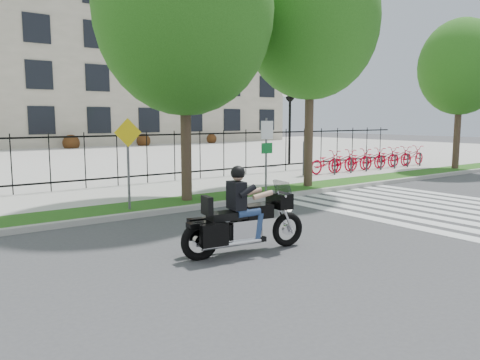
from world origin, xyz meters
TOP-DOWN VIEW (x-y plane):
  - ground at (0.00, 0.00)m, footprint 120.00×120.00m
  - curb at (0.00, 4.10)m, footprint 60.00×0.20m
  - grass_verge at (0.00, 4.95)m, footprint 60.00×1.50m
  - sidewalk at (0.00, 7.45)m, footprint 60.00×3.50m
  - plaza at (0.00, 25.00)m, footprint 80.00×34.00m
  - crosswalk_stripes at (4.83, 0.00)m, footprint 5.70×8.00m
  - iron_fence at (0.00, 9.20)m, footprint 30.00×0.06m
  - lamp_post_right at (10.00, 12.00)m, footprint 1.06×0.70m
  - street_tree_1 at (-0.72, 4.95)m, footprint 5.28×5.28m
  - street_tree_2 at (4.47, 4.95)m, footprint 4.88×4.88m
  - street_tree_3 at (14.81, 4.95)m, footprint 4.06×4.06m
  - bike_share_station at (11.11, 7.20)m, footprint 8.96×0.88m
  - sign_pole_regulatory at (2.14, 4.58)m, footprint 0.50×0.09m
  - sign_pole_warning at (-2.73, 4.58)m, footprint 0.78×0.09m
  - motorcycle_rider at (-2.43, -0.26)m, footprint 2.69×0.96m

SIDE VIEW (x-z plane):
  - ground at x=0.00m, z-range 0.00..0.00m
  - crosswalk_stripes at x=4.83m, z-range 0.00..0.01m
  - plaza at x=0.00m, z-range 0.00..0.10m
  - curb at x=0.00m, z-range 0.00..0.15m
  - grass_verge at x=0.00m, z-range 0.00..0.15m
  - sidewalk at x=0.00m, z-range 0.00..0.15m
  - bike_share_station at x=11.11m, z-range -0.08..1.42m
  - motorcycle_rider at x=-2.43m, z-range -0.35..1.74m
  - iron_fence at x=0.00m, z-range 0.15..2.15m
  - sign_pole_regulatory at x=2.14m, z-range 0.49..2.99m
  - sign_pole_warning at x=-2.73m, z-range 0.50..2.99m
  - lamp_post_right at x=10.00m, z-range 1.08..5.33m
  - street_tree_3 at x=14.81m, z-range 1.47..8.80m
  - street_tree_1 at x=-0.72m, z-range 1.42..10.05m
  - street_tree_2 at x=4.47m, z-range 1.71..10.48m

